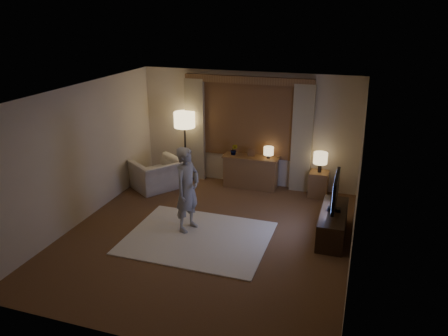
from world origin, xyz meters
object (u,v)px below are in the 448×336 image
at_px(armchair, 158,174).
at_px(person, 187,189).
at_px(sideboard, 251,173).
at_px(side_table, 318,184).
at_px(tv_stand, 333,224).

height_order(armchair, person, person).
distance_m(sideboard, person, 2.48).
bearing_deg(armchair, sideboard, 145.11).
bearing_deg(person, side_table, -26.98).
bearing_deg(side_table, sideboard, 178.14).
bearing_deg(sideboard, person, -103.36).
distance_m(armchair, tv_stand, 4.12).
distance_m(armchair, side_table, 3.59).
xyz_separation_m(armchair, tv_stand, (3.98, -1.05, -0.09)).
relative_size(armchair, person, 0.66).
relative_size(side_table, person, 0.35).
distance_m(side_table, tv_stand, 1.80).
height_order(tv_stand, person, person).
relative_size(sideboard, person, 0.76).
relative_size(tv_stand, person, 0.88).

